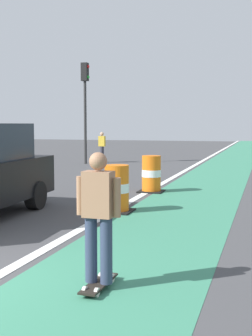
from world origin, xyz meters
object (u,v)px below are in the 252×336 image
object	(u,v)px
traffic_barrel_front	(117,189)
traffic_barrel_mid	(151,174)
pedestrian_crossing	(102,146)
skateboarder_on_lane	(98,216)
traffic_light_corner	(85,95)

from	to	relation	value
traffic_barrel_front	traffic_barrel_mid	size ratio (longest dim) A/B	1.00
pedestrian_crossing	skateboarder_on_lane	bearing A→B (deg)	-69.65
skateboarder_on_lane	pedestrian_crossing	world-z (taller)	skateboarder_on_lane
traffic_barrel_front	pedestrian_crossing	world-z (taller)	pedestrian_crossing
traffic_light_corner	pedestrian_crossing	world-z (taller)	traffic_light_corner
skateboarder_on_lane	traffic_light_corner	xyz separation A→B (m)	(-6.95, 16.33, 2.59)
traffic_barrel_front	pedestrian_crossing	size ratio (longest dim) A/B	0.68
skateboarder_on_lane	pedestrian_crossing	distance (m)	18.43
traffic_barrel_front	traffic_light_corner	size ratio (longest dim) A/B	0.21
traffic_barrel_front	pedestrian_crossing	xyz separation A→B (m)	(-5.06, 12.57, 0.33)
skateboarder_on_lane	pedestrian_crossing	xyz separation A→B (m)	(-6.41, 17.28, -0.05)
traffic_barrel_front	traffic_barrel_mid	xyz separation A→B (m)	(0.00, 3.23, 0.00)
traffic_barrel_mid	pedestrian_crossing	bearing A→B (deg)	118.45
traffic_barrel_front	traffic_light_corner	world-z (taller)	traffic_light_corner
skateboarder_on_lane	traffic_barrel_front	world-z (taller)	skateboarder_on_lane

